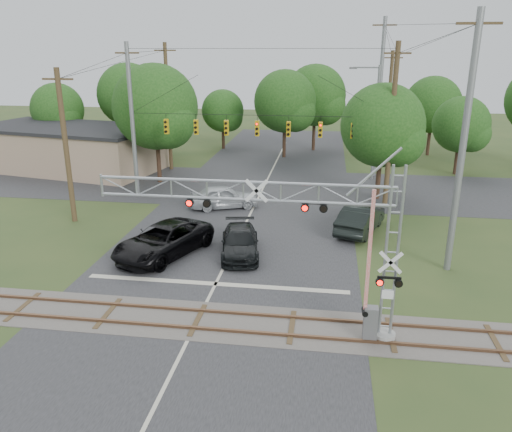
# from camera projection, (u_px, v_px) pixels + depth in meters

# --- Properties ---
(ground) EXTENTS (160.00, 160.00, 0.00)m
(ground) POSITION_uv_depth(u_px,v_px,m) (185.00, 347.00, 19.27)
(ground) COLOR #30441F
(ground) RESTS_ON ground
(road_main) EXTENTS (14.00, 90.00, 0.02)m
(road_main) POSITION_uv_depth(u_px,v_px,m) (233.00, 250.00, 28.65)
(road_main) COLOR #252628
(road_main) RESTS_ON ground
(road_cross) EXTENTS (90.00, 12.00, 0.02)m
(road_cross) POSITION_uv_depth(u_px,v_px,m) (264.00, 187.00, 41.79)
(road_cross) COLOR #252628
(road_cross) RESTS_ON ground
(railroad_track) EXTENTS (90.00, 3.20, 0.17)m
(railroad_track) POSITION_uv_depth(u_px,v_px,m) (198.00, 320.00, 21.13)
(railroad_track) COLOR #4E4A44
(railroad_track) RESTS_ON ground
(crossing_gantry) EXTENTS (11.75, 0.90, 7.07)m
(crossing_gantry) POSITION_uv_depth(u_px,v_px,m) (301.00, 230.00, 18.82)
(crossing_gantry) COLOR gray
(crossing_gantry) RESTS_ON ground
(traffic_signal_span) EXTENTS (19.34, 0.36, 11.50)m
(traffic_signal_span) POSITION_uv_depth(u_px,v_px,m) (269.00, 126.00, 36.11)
(traffic_signal_span) COLOR gray
(traffic_signal_span) RESTS_ON ground
(pickup_black) EXTENTS (5.11, 6.95, 1.76)m
(pickup_black) POSITION_uv_depth(u_px,v_px,m) (163.00, 240.00, 27.64)
(pickup_black) COLOR black
(pickup_black) RESTS_ON ground
(car_dark) EXTENTS (2.87, 5.28, 1.45)m
(car_dark) POSITION_uv_depth(u_px,v_px,m) (240.00, 242.00, 27.80)
(car_dark) COLOR black
(car_dark) RESTS_ON ground
(sedan_silver) EXTENTS (5.26, 3.60, 1.66)m
(sedan_silver) POSITION_uv_depth(u_px,v_px,m) (224.00, 197.00, 36.02)
(sedan_silver) COLOR #AEB2B6
(sedan_silver) RESTS_ON ground
(suv_dark) EXTENTS (3.47, 5.55, 1.73)m
(suv_dark) POSITION_uv_depth(u_px,v_px,m) (360.00, 218.00, 31.27)
(suv_dark) COLOR black
(suv_dark) RESTS_ON ground
(commercial_building) EXTENTS (18.92, 12.21, 4.09)m
(commercial_building) POSITION_uv_depth(u_px,v_px,m) (69.00, 148.00, 47.55)
(commercial_building) COLOR #9F836A
(commercial_building) RESTS_ON ground
(streetlight) EXTENTS (2.60, 0.27, 9.74)m
(streetlight) POSITION_uv_depth(u_px,v_px,m) (374.00, 117.00, 42.56)
(streetlight) COLOR gray
(streetlight) RESTS_ON ground
(utility_poles) EXTENTS (25.07, 27.53, 13.56)m
(utility_poles) POSITION_uv_depth(u_px,v_px,m) (300.00, 115.00, 39.00)
(utility_poles) COLOR #473320
(utility_poles) RESTS_ON ground
(treeline) EXTENTS (54.99, 25.38, 9.96)m
(treeline) POSITION_uv_depth(u_px,v_px,m) (288.00, 105.00, 49.12)
(treeline) COLOR #382519
(treeline) RESTS_ON ground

